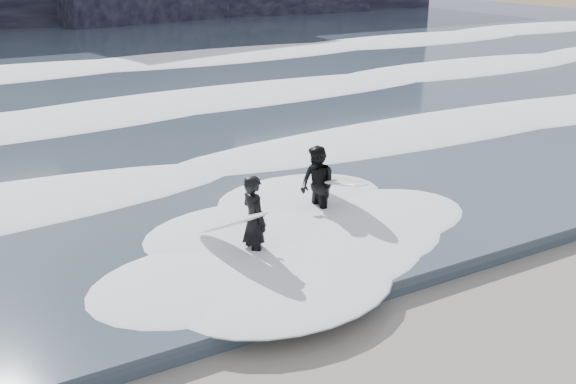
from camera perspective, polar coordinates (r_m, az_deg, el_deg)
name	(u,v)px	position (r m, az deg, el deg)	size (l,w,h in m)	color
sea	(42,59)	(33.48, -21.01, 10.97)	(90.00, 52.00, 0.30)	#323F4D
foam_near	(201,172)	(14.45, -7.71, 1.75)	(60.00, 3.20, 0.20)	white
foam_mid	(116,108)	(20.88, -15.06, 7.20)	(60.00, 4.00, 0.24)	white
foam_far	(58,65)	(29.53, -19.76, 10.57)	(60.00, 4.80, 0.30)	white
surfer_left	(249,222)	(10.71, -3.48, -2.64)	(1.10, 1.88, 1.61)	black
surfer_right	(321,185)	(12.39, 2.93, 0.61)	(1.14, 2.27, 1.58)	black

